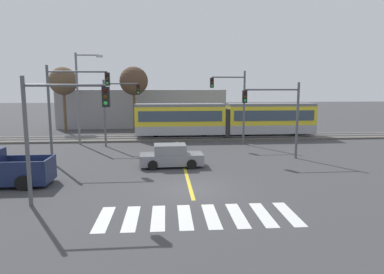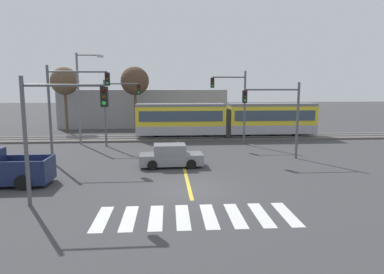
{
  "view_description": "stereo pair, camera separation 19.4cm",
  "coord_description": "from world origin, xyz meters",
  "px_view_note": "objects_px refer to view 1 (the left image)",
  "views": [
    {
      "loc": [
        -1.44,
        -17.27,
        5.34
      ],
      "look_at": [
        0.77,
        7.92,
        1.6
      ],
      "focal_mm": 32.0,
      "sensor_mm": 36.0,
      "label": 1
    },
    {
      "loc": [
        -1.24,
        -17.28,
        5.34
      ],
      "look_at": [
        0.77,
        7.92,
        1.6
      ],
      "focal_mm": 32.0,
      "sensor_mm": 36.0,
      "label": 2
    }
  ],
  "objects_px": {
    "traffic_light_mid_left": "(69,99)",
    "traffic_light_near_left": "(55,121)",
    "traffic_light_far_right": "(234,98)",
    "light_rail_tram": "(226,119)",
    "bare_tree_far_west": "(63,81)",
    "bare_tree_west": "(134,81)",
    "street_lamp_west": "(80,93)",
    "sedan_crossing": "(171,156)",
    "traffic_light_mid_right": "(278,109)",
    "traffic_light_far_left": "(117,103)"
  },
  "relations": [
    {
      "from": "light_rail_tram",
      "to": "traffic_light_mid_left",
      "type": "distance_m",
      "value": 16.91
    },
    {
      "from": "traffic_light_mid_right",
      "to": "traffic_light_mid_left",
      "type": "distance_m",
      "value": 14.86
    },
    {
      "from": "traffic_light_mid_right",
      "to": "bare_tree_far_west",
      "type": "distance_m",
      "value": 25.75
    },
    {
      "from": "traffic_light_far_right",
      "to": "traffic_light_near_left",
      "type": "relative_size",
      "value": 1.16
    },
    {
      "from": "bare_tree_west",
      "to": "sedan_crossing",
      "type": "bearing_deg",
      "value": -78.05
    },
    {
      "from": "traffic_light_far_left",
      "to": "traffic_light_mid_left",
      "type": "bearing_deg",
      "value": -109.67
    },
    {
      "from": "sedan_crossing",
      "to": "traffic_light_mid_right",
      "type": "xyz_separation_m",
      "value": [
        7.89,
        1.88,
        3.03
      ]
    },
    {
      "from": "light_rail_tram",
      "to": "street_lamp_west",
      "type": "relative_size",
      "value": 2.21
    },
    {
      "from": "traffic_light_mid_right",
      "to": "traffic_light_near_left",
      "type": "xyz_separation_m",
      "value": [
        -13.14,
        -8.99,
        0.12
      ]
    },
    {
      "from": "light_rail_tram",
      "to": "bare_tree_far_west",
      "type": "xyz_separation_m",
      "value": [
        -17.81,
        5.95,
        3.87
      ]
    },
    {
      "from": "traffic_light_near_left",
      "to": "traffic_light_mid_left",
      "type": "xyz_separation_m",
      "value": [
        -1.69,
        8.82,
        0.63
      ]
    },
    {
      "from": "traffic_light_mid_left",
      "to": "street_lamp_west",
      "type": "height_order",
      "value": "street_lamp_west"
    },
    {
      "from": "traffic_light_mid_right",
      "to": "traffic_light_far_left",
      "type": "bearing_deg",
      "value": 152.68
    },
    {
      "from": "traffic_light_far_right",
      "to": "traffic_light_mid_left",
      "type": "bearing_deg",
      "value": -152.65
    },
    {
      "from": "traffic_light_far_right",
      "to": "traffic_light_far_left",
      "type": "distance_m",
      "value": 10.52
    },
    {
      "from": "traffic_light_far_left",
      "to": "bare_tree_far_west",
      "type": "height_order",
      "value": "bare_tree_far_west"
    },
    {
      "from": "traffic_light_mid_left",
      "to": "street_lamp_west",
      "type": "relative_size",
      "value": 0.81
    },
    {
      "from": "traffic_light_far_right",
      "to": "bare_tree_west",
      "type": "relative_size",
      "value": 0.88
    },
    {
      "from": "traffic_light_mid_right",
      "to": "bare_tree_far_west",
      "type": "height_order",
      "value": "bare_tree_far_west"
    },
    {
      "from": "traffic_light_far_right",
      "to": "traffic_light_far_left",
      "type": "bearing_deg",
      "value": -179.74
    },
    {
      "from": "traffic_light_near_left",
      "to": "bare_tree_west",
      "type": "height_order",
      "value": "bare_tree_west"
    },
    {
      "from": "light_rail_tram",
      "to": "traffic_light_mid_left",
      "type": "relative_size",
      "value": 2.73
    },
    {
      "from": "traffic_light_near_left",
      "to": "traffic_light_mid_right",
      "type": "bearing_deg",
      "value": 34.38
    },
    {
      "from": "sedan_crossing",
      "to": "street_lamp_west",
      "type": "distance_m",
      "value": 13.27
    },
    {
      "from": "traffic_light_far_left",
      "to": "bare_tree_west",
      "type": "relative_size",
      "value": 0.78
    },
    {
      "from": "sedan_crossing",
      "to": "traffic_light_mid_left",
      "type": "bearing_deg",
      "value": 166.16
    },
    {
      "from": "sedan_crossing",
      "to": "bare_tree_far_west",
      "type": "xyz_separation_m",
      "value": [
        -11.83,
        18.3,
        5.22
      ]
    },
    {
      "from": "traffic_light_far_left",
      "to": "street_lamp_west",
      "type": "relative_size",
      "value": 0.71
    },
    {
      "from": "street_lamp_west",
      "to": "sedan_crossing",
      "type": "bearing_deg",
      "value": -50.55
    },
    {
      "from": "light_rail_tram",
      "to": "traffic_light_mid_left",
      "type": "height_order",
      "value": "traffic_light_mid_left"
    },
    {
      "from": "traffic_light_mid_right",
      "to": "traffic_light_far_left",
      "type": "distance_m",
      "value": 14.04
    },
    {
      "from": "street_lamp_west",
      "to": "traffic_light_mid_left",
      "type": "bearing_deg",
      "value": -82.35
    },
    {
      "from": "light_rail_tram",
      "to": "street_lamp_west",
      "type": "distance_m",
      "value": 14.5
    },
    {
      "from": "traffic_light_far_right",
      "to": "traffic_light_near_left",
      "type": "height_order",
      "value": "traffic_light_far_right"
    },
    {
      "from": "sedan_crossing",
      "to": "bare_tree_far_west",
      "type": "distance_m",
      "value": 22.4
    },
    {
      "from": "light_rail_tram",
      "to": "traffic_light_near_left",
      "type": "height_order",
      "value": "traffic_light_near_left"
    },
    {
      "from": "traffic_light_far_left",
      "to": "bare_tree_far_west",
      "type": "relative_size",
      "value": 0.78
    },
    {
      "from": "sedan_crossing",
      "to": "traffic_light_far_left",
      "type": "height_order",
      "value": "traffic_light_far_left"
    },
    {
      "from": "traffic_light_near_left",
      "to": "bare_tree_west",
      "type": "xyz_separation_m",
      "value": [
        1.45,
        25.08,
        2.08
      ]
    },
    {
      "from": "traffic_light_far_right",
      "to": "traffic_light_mid_left",
      "type": "height_order",
      "value": "traffic_light_mid_left"
    },
    {
      "from": "light_rail_tram",
      "to": "sedan_crossing",
      "type": "relative_size",
      "value": 4.35
    },
    {
      "from": "street_lamp_west",
      "to": "bare_tree_far_west",
      "type": "height_order",
      "value": "street_lamp_west"
    },
    {
      "from": "traffic_light_mid_right",
      "to": "street_lamp_west",
      "type": "xyz_separation_m",
      "value": [
        -15.91,
        7.87,
        1.06
      ]
    },
    {
      "from": "light_rail_tram",
      "to": "traffic_light_far_right",
      "type": "distance_m",
      "value": 4.58
    },
    {
      "from": "sedan_crossing",
      "to": "traffic_light_mid_left",
      "type": "distance_m",
      "value": 8.09
    },
    {
      "from": "traffic_light_far_right",
      "to": "bare_tree_far_west",
      "type": "height_order",
      "value": "bare_tree_far_west"
    },
    {
      "from": "traffic_light_mid_left",
      "to": "traffic_light_far_left",
      "type": "height_order",
      "value": "traffic_light_mid_left"
    },
    {
      "from": "traffic_light_mid_left",
      "to": "traffic_light_near_left",
      "type": "bearing_deg",
      "value": -79.14
    },
    {
      "from": "traffic_light_near_left",
      "to": "street_lamp_west",
      "type": "bearing_deg",
      "value": 99.34
    },
    {
      "from": "traffic_light_mid_right",
      "to": "bare_tree_far_west",
      "type": "bearing_deg",
      "value": 140.23
    }
  ]
}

